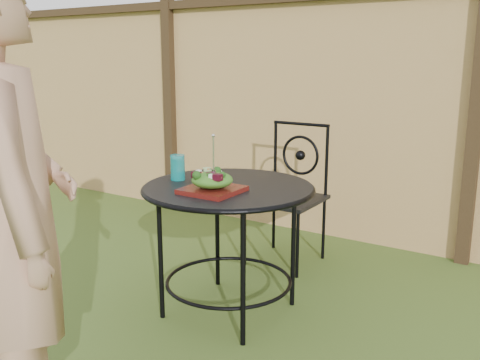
{
  "coord_description": "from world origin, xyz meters",
  "views": [
    {
      "loc": [
        1.91,
        -1.61,
        1.39
      ],
      "look_at": [
        0.39,
        0.72,
        0.75
      ],
      "focal_mm": 40.0,
      "sensor_mm": 36.0,
      "label": 1
    }
  ],
  "objects_px": {
    "patio_table": "(228,211)",
    "diner": "(15,222)",
    "patio_chair": "(289,190)",
    "salad_plate": "(212,190)"
  },
  "relations": [
    {
      "from": "patio_table",
      "to": "diner",
      "type": "height_order",
      "value": "diner"
    },
    {
      "from": "patio_table",
      "to": "diner",
      "type": "xyz_separation_m",
      "value": [
        0.01,
        -1.27,
        0.27
      ]
    },
    {
      "from": "patio_chair",
      "to": "diner",
      "type": "height_order",
      "value": "diner"
    },
    {
      "from": "patio_table",
      "to": "salad_plate",
      "type": "relative_size",
      "value": 3.42
    },
    {
      "from": "salad_plate",
      "to": "patio_chair",
      "type": "bearing_deg",
      "value": 95.84
    },
    {
      "from": "patio_chair",
      "to": "patio_table",
      "type": "bearing_deg",
      "value": -83.95
    },
    {
      "from": "patio_table",
      "to": "diner",
      "type": "relative_size",
      "value": 0.54
    },
    {
      "from": "patio_table",
      "to": "patio_chair",
      "type": "distance_m",
      "value": 0.89
    },
    {
      "from": "patio_table",
      "to": "salad_plate",
      "type": "distance_m",
      "value": 0.22
    },
    {
      "from": "patio_chair",
      "to": "diner",
      "type": "xyz_separation_m",
      "value": [
        0.1,
        -2.15,
        0.35
      ]
    }
  ]
}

